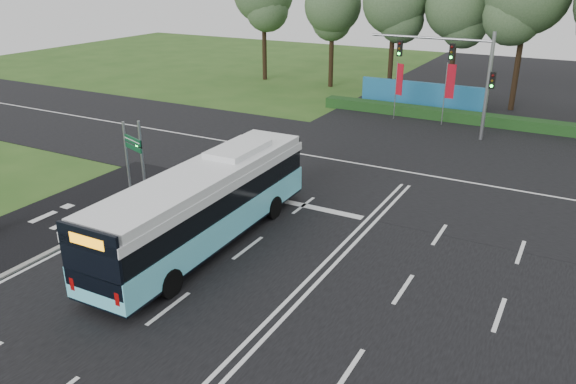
% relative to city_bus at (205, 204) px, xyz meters
% --- Properties ---
extents(ground, '(120.00, 120.00, 0.00)m').
position_rel_city_bus_xyz_m(ground, '(5.02, 0.43, -1.79)').
color(ground, '#2C531B').
rests_on(ground, ground).
extents(road_main, '(20.00, 120.00, 0.04)m').
position_rel_city_bus_xyz_m(road_main, '(5.02, 0.43, -1.77)').
color(road_main, black).
rests_on(road_main, ground).
extents(road_cross, '(120.00, 14.00, 0.05)m').
position_rel_city_bus_xyz_m(road_cross, '(5.02, 12.43, -1.77)').
color(road_cross, black).
rests_on(road_cross, ground).
extents(bike_path, '(5.00, 18.00, 0.06)m').
position_rel_city_bus_xyz_m(bike_path, '(-7.48, -2.57, -1.76)').
color(bike_path, black).
rests_on(bike_path, ground).
extents(kerb_strip, '(0.25, 18.00, 0.12)m').
position_rel_city_bus_xyz_m(kerb_strip, '(-5.08, -2.57, -1.73)').
color(kerb_strip, gray).
rests_on(kerb_strip, ground).
extents(city_bus, '(2.87, 12.45, 3.56)m').
position_rel_city_bus_xyz_m(city_bus, '(0.00, 0.00, 0.00)').
color(city_bus, '#6EE8FF').
rests_on(city_bus, ground).
extents(pedestrian_signal, '(0.31, 0.43, 3.74)m').
position_rel_city_bus_xyz_m(pedestrian_signal, '(-6.29, 3.16, 0.25)').
color(pedestrian_signal, gray).
rests_on(pedestrian_signal, ground).
extents(street_sign, '(1.52, 0.60, 4.10)m').
position_rel_city_bus_xyz_m(street_sign, '(-5.54, 1.64, 0.78)').
color(street_sign, gray).
rests_on(street_sign, ground).
extents(banner_flag_left, '(0.59, 0.29, 4.28)m').
position_rel_city_bus_xyz_m(banner_flag_left, '(0.34, 23.34, 1.01)').
color(banner_flag_left, gray).
rests_on(banner_flag_left, ground).
extents(banner_flag_mid, '(0.67, 0.09, 4.50)m').
position_rel_city_bus_xyz_m(banner_flag_mid, '(3.98, 23.48, 1.15)').
color(banner_flag_mid, gray).
rests_on(banner_flag_mid, ground).
extents(traffic_light_gantry, '(8.41, 0.28, 7.00)m').
position_rel_city_bus_xyz_m(traffic_light_gantry, '(5.23, 20.93, 2.87)').
color(traffic_light_gantry, gray).
rests_on(traffic_light_gantry, ground).
extents(hedge, '(22.00, 1.20, 0.80)m').
position_rel_city_bus_xyz_m(hedge, '(5.02, 24.93, -1.39)').
color(hedge, '#1A3D16').
rests_on(hedge, ground).
extents(blue_hoarding, '(10.00, 0.30, 2.20)m').
position_rel_city_bus_xyz_m(blue_hoarding, '(1.02, 27.43, -0.69)').
color(blue_hoarding, '#1A6191').
rests_on(blue_hoarding, ground).
extents(eucalyptus_row, '(42.28, 8.90, 12.06)m').
position_rel_city_bus_xyz_m(eucalyptus_row, '(2.84, 31.23, 6.42)').
color(eucalyptus_row, black).
rests_on(eucalyptus_row, ground).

